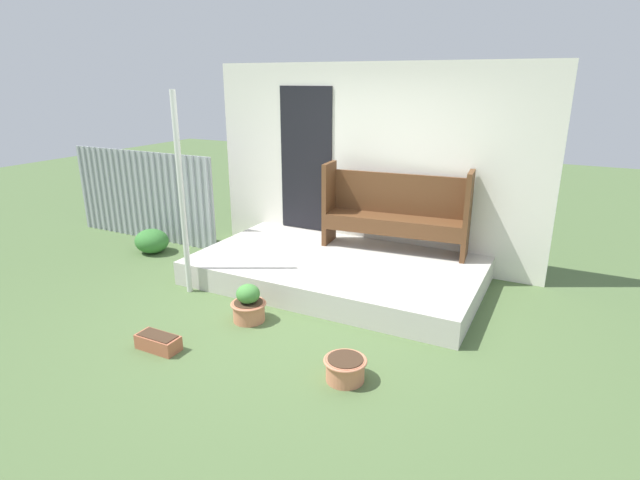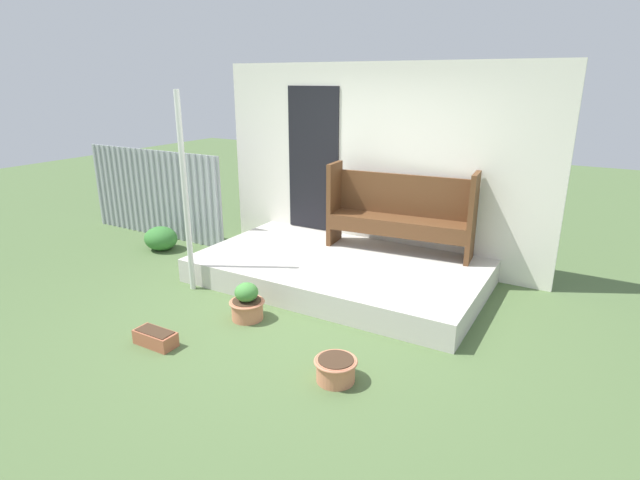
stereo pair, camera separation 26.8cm
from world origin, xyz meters
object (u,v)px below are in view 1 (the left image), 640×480
support_post (182,197)px  planter_box_rect (158,342)px  shrub_by_fence (152,241)px  flower_pot_middle (345,368)px  flower_pot_left (249,305)px  bench (396,208)px

support_post → planter_box_rect: (0.64, -1.16, -1.07)m
planter_box_rect → shrub_by_fence: (-2.05, 1.99, 0.10)m
flower_pot_middle → planter_box_rect: (-1.75, -0.34, -0.04)m
flower_pot_left → shrub_by_fence: (-2.46, 1.12, -0.00)m
bench → shrub_by_fence: bench is taller
support_post → flower_pot_left: size_ratio=5.72×
flower_pot_left → flower_pot_middle: bearing=-21.5°
support_post → flower_pot_middle: 2.73m
bench → flower_pot_left: size_ratio=4.65×
flower_pot_left → planter_box_rect: (-0.41, -0.86, -0.10)m
bench → shrub_by_fence: size_ratio=3.75×
shrub_by_fence → bench: bearing=15.8°
support_post → shrub_by_fence: 1.90m
flower_pot_left → planter_box_rect: flower_pot_left is taller
flower_pot_left → planter_box_rect: size_ratio=0.96×
support_post → flower_pot_middle: bearing=-19.0°
bench → shrub_by_fence: (-3.31, -0.94, -0.66)m
flower_pot_left → shrub_by_fence: 2.71m
bench → planter_box_rect: (-1.26, -2.92, -0.76)m
bench → flower_pot_middle: 2.72m
flower_pot_left → support_post: bearing=164.2°
flower_pot_left → shrub_by_fence: size_ratio=0.81×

